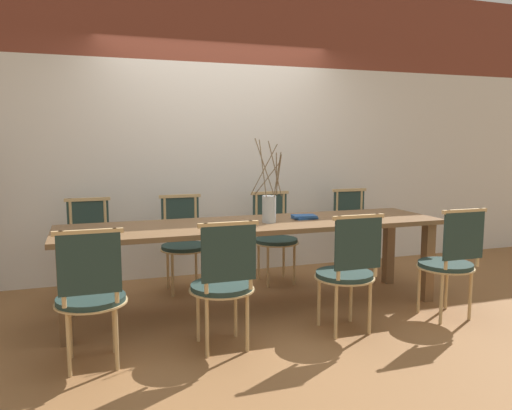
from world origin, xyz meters
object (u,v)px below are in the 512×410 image
Objects in this scene: vase_centerpiece at (269,207)px; book_stack at (304,217)px; chair_far_center at (274,234)px; dining_table at (256,232)px; chair_near_center at (348,269)px.

vase_centerpiece reaches higher than book_stack.
book_stack is (0.02, -0.71, 0.28)m from chair_far_center.
dining_table is 3.55× the size of chair_near_center.
chair_far_center is at bearing 66.00° from vase_centerpiece.
chair_far_center is 1.30× the size of vase_centerpiece.
chair_near_center is at bearing -61.91° from vase_centerpiece.
chair_near_center is at bearing -89.61° from book_stack.
vase_centerpiece reaches higher than chair_far_center.
chair_far_center is at bearing 90.82° from chair_near_center.
vase_centerpiece is 3.18× the size of book_stack.
chair_near_center is 1.50m from chair_far_center.
chair_near_center is 1.30× the size of vase_centerpiece.
chair_near_center reaches higher than dining_table.
chair_near_center and chair_far_center have the same top height.
vase_centerpiece is 0.40m from book_stack.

